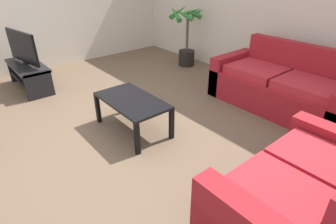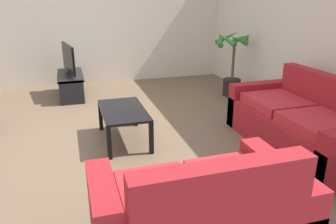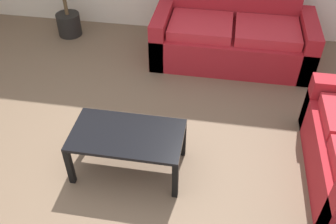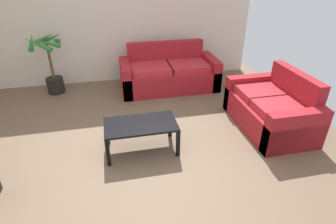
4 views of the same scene
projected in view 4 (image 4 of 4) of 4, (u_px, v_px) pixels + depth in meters
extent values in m
plane|color=brown|center=(131.00, 162.00, 3.63)|extent=(6.60, 6.60, 0.00)
cube|color=beige|center=(112.00, 17.00, 5.53)|extent=(6.00, 0.06, 2.70)
cube|color=maroon|center=(169.00, 79.00, 5.64)|extent=(1.96, 0.90, 0.42)
cube|color=maroon|center=(165.00, 53.00, 5.74)|extent=(1.60, 0.16, 0.48)
cube|color=maroon|center=(126.00, 78.00, 5.43)|extent=(0.18, 0.90, 0.62)
cube|color=maroon|center=(210.00, 71.00, 5.76)|extent=(0.18, 0.90, 0.62)
cube|color=#B8272F|center=(150.00, 69.00, 5.39)|extent=(0.76, 0.66, 0.12)
cube|color=#B8272F|center=(189.00, 66.00, 5.54)|extent=(0.76, 0.66, 0.12)
cube|color=maroon|center=(268.00, 115.00, 4.33)|extent=(0.90, 1.50, 0.42)
cube|color=maroon|center=(295.00, 87.00, 4.18)|extent=(0.16, 1.14, 0.48)
cube|color=maroon|center=(295.00, 132.00, 3.72)|extent=(0.90, 0.18, 0.62)
cube|color=maroon|center=(250.00, 92.00, 4.85)|extent=(0.90, 0.18, 0.62)
cube|color=#B8272F|center=(279.00, 108.00, 3.95)|extent=(0.66, 0.53, 0.12)
cube|color=#B8272F|center=(259.00, 92.00, 4.44)|extent=(0.66, 0.53, 0.12)
cube|color=black|center=(141.00, 124.00, 3.68)|extent=(0.98, 0.55, 0.03)
cube|color=black|center=(108.00, 153.00, 3.49)|extent=(0.05, 0.05, 0.40)
cube|color=black|center=(178.00, 144.00, 3.66)|extent=(0.05, 0.05, 0.40)
cube|color=black|center=(107.00, 132.00, 3.91)|extent=(0.05, 0.05, 0.40)
cube|color=black|center=(170.00, 125.00, 4.09)|extent=(0.05, 0.05, 0.40)
cylinder|color=black|center=(56.00, 85.00, 5.49)|extent=(0.33, 0.33, 0.31)
cylinder|color=brown|center=(50.00, 61.00, 5.25)|extent=(0.05, 0.05, 0.70)
cone|color=#2C752F|center=(56.00, 40.00, 5.08)|extent=(0.13, 0.37, 0.22)
cone|color=#2C752F|center=(52.00, 38.00, 5.24)|extent=(0.44, 0.24, 0.25)
cone|color=#2C752F|center=(44.00, 38.00, 5.20)|extent=(0.42, 0.23, 0.24)
cone|color=#2C752F|center=(31.00, 42.00, 4.99)|extent=(0.14, 0.50, 0.27)
cone|color=#2C752F|center=(38.00, 44.00, 4.83)|extent=(0.52, 0.29, 0.28)
cone|color=#2C752F|center=(48.00, 43.00, 4.90)|extent=(0.43, 0.24, 0.24)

